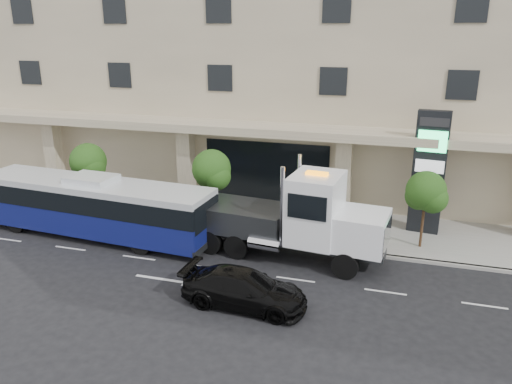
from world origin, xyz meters
TOP-DOWN VIEW (x-y plane):
  - ground at (0.00, 0.00)m, footprint 120.00×120.00m
  - sidewalk at (0.00, 5.00)m, footprint 120.00×6.00m
  - curb at (0.00, 2.00)m, footprint 120.00×0.30m
  - convention_center at (-0.00, 15.42)m, footprint 60.00×17.60m
  - tree_left at (-9.97, 3.59)m, footprint 2.27×2.20m
  - tree_mid at (-1.97, 3.59)m, footprint 2.28×2.20m
  - tree_right at (9.53, 3.59)m, footprint 2.10×2.00m
  - city_bus at (-7.63, 0.40)m, footprint 13.76×3.85m
  - tow_truck at (3.48, 0.75)m, footprint 11.03×3.71m
  - black_sedan at (2.42, -4.27)m, footprint 5.34×2.41m
  - signage_pylon at (9.65, 5.78)m, footprint 1.74×0.83m

SIDE VIEW (x-z plane):
  - ground at x=0.00m, z-range 0.00..0.00m
  - sidewalk at x=0.00m, z-range 0.00..0.15m
  - curb at x=0.00m, z-range 0.00..0.15m
  - black_sedan at x=2.42m, z-range 0.00..1.52m
  - city_bus at x=-7.63m, z-range 0.03..3.48m
  - tow_truck at x=3.48m, z-range -0.44..4.56m
  - tree_right at x=9.53m, z-range 1.01..5.06m
  - tree_left at x=-9.97m, z-range 1.00..5.22m
  - tree_mid at x=-1.97m, z-range 1.07..5.45m
  - signage_pylon at x=9.65m, z-range 0.20..6.94m
  - convention_center at x=0.00m, z-range -0.03..19.97m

